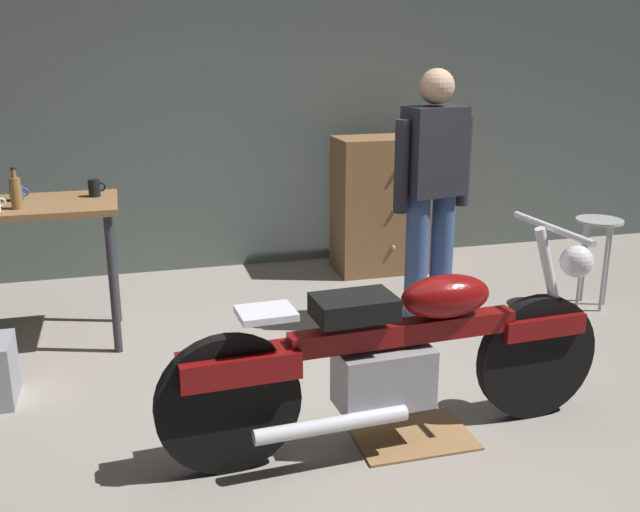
{
  "coord_description": "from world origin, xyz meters",
  "views": [
    {
      "loc": [
        -1.0,
        -3.1,
        1.82
      ],
      "look_at": [
        0.04,
        0.7,
        0.65
      ],
      "focal_mm": 40.47,
      "sensor_mm": 36.0,
      "label": 1
    }
  ],
  "objects_px": {
    "shop_stool": "(597,239)",
    "mug_blue_enamel": "(17,193)",
    "bottle": "(16,192)",
    "person_standing": "(432,188)",
    "mug_black_matte": "(95,188)",
    "wooden_dresser": "(384,205)",
    "motorcycle": "(398,353)"
  },
  "relations": [
    {
      "from": "person_standing",
      "to": "bottle",
      "type": "relative_size",
      "value": 6.93
    },
    {
      "from": "bottle",
      "to": "person_standing",
      "type": "bearing_deg",
      "value": -4.14
    },
    {
      "from": "shop_stool",
      "to": "bottle",
      "type": "bearing_deg",
      "value": 177.13
    },
    {
      "from": "wooden_dresser",
      "to": "bottle",
      "type": "bearing_deg",
      "value": -158.65
    },
    {
      "from": "person_standing",
      "to": "mug_blue_enamel",
      "type": "xyz_separation_m",
      "value": [
        -2.53,
        0.42,
        0.02
      ]
    },
    {
      "from": "mug_blue_enamel",
      "to": "motorcycle",
      "type": "bearing_deg",
      "value": -44.67
    },
    {
      "from": "shop_stool",
      "to": "person_standing",
      "type": "bearing_deg",
      "value": 179.64
    },
    {
      "from": "motorcycle",
      "to": "bottle",
      "type": "xyz_separation_m",
      "value": [
        -1.76,
        1.53,
        0.55
      ]
    },
    {
      "from": "shop_stool",
      "to": "mug_blue_enamel",
      "type": "distance_m",
      "value": 3.85
    },
    {
      "from": "person_standing",
      "to": "mug_black_matte",
      "type": "bearing_deg",
      "value": -23.05
    },
    {
      "from": "bottle",
      "to": "mug_blue_enamel",
      "type": "bearing_deg",
      "value": 96.69
    },
    {
      "from": "mug_blue_enamel",
      "to": "mug_black_matte",
      "type": "relative_size",
      "value": 1.04
    },
    {
      "from": "motorcycle",
      "to": "person_standing",
      "type": "xyz_separation_m",
      "value": [
        0.74,
        1.35,
        0.48
      ]
    },
    {
      "from": "person_standing",
      "to": "wooden_dresser",
      "type": "bearing_deg",
      "value": -107.62
    },
    {
      "from": "motorcycle",
      "to": "wooden_dresser",
      "type": "relative_size",
      "value": 1.99
    },
    {
      "from": "mug_blue_enamel",
      "to": "mug_black_matte",
      "type": "distance_m",
      "value": 0.45
    },
    {
      "from": "shop_stool",
      "to": "bottle",
      "type": "distance_m",
      "value": 3.81
    },
    {
      "from": "motorcycle",
      "to": "bottle",
      "type": "relative_size",
      "value": 9.09
    },
    {
      "from": "person_standing",
      "to": "shop_stool",
      "type": "relative_size",
      "value": 2.61
    },
    {
      "from": "wooden_dresser",
      "to": "mug_black_matte",
      "type": "distance_m",
      "value": 2.38
    },
    {
      "from": "wooden_dresser",
      "to": "shop_stool",
      "type": "bearing_deg",
      "value": -46.89
    },
    {
      "from": "shop_stool",
      "to": "wooden_dresser",
      "type": "relative_size",
      "value": 0.58
    },
    {
      "from": "bottle",
      "to": "motorcycle",
      "type": "bearing_deg",
      "value": -40.99
    },
    {
      "from": "motorcycle",
      "to": "mug_blue_enamel",
      "type": "relative_size",
      "value": 19.64
    },
    {
      "from": "person_standing",
      "to": "mug_black_matte",
      "type": "distance_m",
      "value": 2.12
    },
    {
      "from": "shop_stool",
      "to": "mug_blue_enamel",
      "type": "bearing_deg",
      "value": 173.59
    },
    {
      "from": "shop_stool",
      "to": "bottle",
      "type": "relative_size",
      "value": 2.66
    },
    {
      "from": "mug_blue_enamel",
      "to": "mug_black_matte",
      "type": "height_order",
      "value": "mug_black_matte"
    },
    {
      "from": "wooden_dresser",
      "to": "mug_black_matte",
      "type": "bearing_deg",
      "value": -160.43
    },
    {
      "from": "motorcycle",
      "to": "shop_stool",
      "type": "xyz_separation_m",
      "value": [
        2.01,
        1.34,
        0.05
      ]
    },
    {
      "from": "mug_blue_enamel",
      "to": "bottle",
      "type": "distance_m",
      "value": 0.24
    },
    {
      "from": "mug_black_matte",
      "to": "wooden_dresser",
      "type": "bearing_deg",
      "value": 19.57
    }
  ]
}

